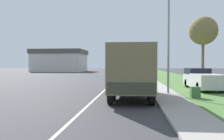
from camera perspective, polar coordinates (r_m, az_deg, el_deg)
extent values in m
plane|color=#38383A|center=(40.90, 2.09, -1.54)|extent=(180.00, 180.00, 0.00)
cube|color=silver|center=(40.90, 2.09, -1.54)|extent=(0.12, 120.00, 0.00)
cube|color=#9E9B93|center=(40.89, 8.40, -1.47)|extent=(1.80, 120.00, 0.12)
cube|color=#4C7538|center=(41.37, 14.50, -1.54)|extent=(7.00, 120.00, 0.02)
cube|color=#474C38|center=(15.98, 5.09, -0.28)|extent=(2.45, 1.85, 2.03)
cube|color=brown|center=(12.67, 5.04, 0.46)|extent=(2.45, 4.75, 2.55)
cube|color=#474C38|center=(10.41, 4.98, -4.84)|extent=(2.33, 0.10, 0.60)
cube|color=red|center=(10.42, -0.08, -3.72)|extent=(0.12, 0.06, 0.12)
cube|color=red|center=(10.41, 10.05, -3.75)|extent=(0.12, 0.06, 0.12)
cylinder|color=black|center=(15.99, 1.22, -4.02)|extent=(0.30, 1.18, 1.18)
cylinder|color=black|center=(15.98, 8.94, -4.04)|extent=(0.30, 1.18, 1.18)
cylinder|color=black|center=(11.64, -0.32, -6.05)|extent=(0.30, 1.18, 1.18)
cylinder|color=black|center=(11.63, 10.33, -6.08)|extent=(0.30, 1.18, 1.18)
cylinder|color=black|center=(13.05, 0.29, -5.24)|extent=(0.30, 1.18, 1.18)
cylinder|color=black|center=(13.04, 9.78, -5.27)|extent=(0.30, 1.18, 1.18)
cube|color=tan|center=(24.98, 3.97, -2.23)|extent=(1.90, 3.96, 0.69)
cube|color=black|center=(25.02, 3.98, -0.63)|extent=(1.67, 1.78, 0.71)
cylinder|color=black|center=(26.28, 2.18, -2.48)|extent=(0.20, 0.64, 0.64)
cylinder|color=black|center=(26.25, 5.88, -2.50)|extent=(0.20, 0.64, 0.64)
cylinder|color=black|center=(23.76, 1.85, -2.90)|extent=(0.20, 0.64, 0.64)
cylinder|color=black|center=(23.72, 5.95, -2.91)|extent=(0.20, 0.64, 0.64)
cube|color=navy|center=(40.53, 5.18, -0.79)|extent=(1.92, 4.25, 0.76)
cube|color=black|center=(40.59, 5.18, 0.29)|extent=(1.69, 1.91, 0.77)
cylinder|color=black|center=(41.91, 4.00, -1.04)|extent=(0.20, 0.64, 0.64)
cylinder|color=black|center=(41.91, 6.36, -1.04)|extent=(0.20, 0.64, 0.64)
cylinder|color=black|center=(39.19, 3.91, -1.21)|extent=(0.20, 0.64, 0.64)
cylinder|color=black|center=(39.19, 6.43, -1.21)|extent=(0.20, 0.64, 0.64)
cube|color=silver|center=(19.79, 22.60, -2.65)|extent=(1.93, 5.56, 0.98)
cube|color=black|center=(21.30, 21.32, -0.29)|extent=(1.78, 2.33, 0.56)
cube|color=silver|center=(18.65, 23.68, -1.21)|extent=(1.93, 3.22, 0.12)
cylinder|color=black|center=(21.35, 18.94, -3.24)|extent=(0.24, 0.76, 0.76)
cylinder|color=black|center=(21.82, 23.28, -3.18)|extent=(0.24, 0.76, 0.76)
cylinder|color=black|center=(17.83, 21.74, -4.17)|extent=(0.24, 0.76, 0.76)
cylinder|color=black|center=(18.38, 26.82, -4.06)|extent=(0.24, 0.76, 0.76)
cylinder|color=gray|center=(15.61, 14.55, 7.38)|extent=(0.14, 0.14, 7.24)
cylinder|color=brown|center=(27.11, 22.63, 2.25)|extent=(0.31, 0.31, 5.07)
sphere|color=olive|center=(27.38, 22.70, 9.43)|extent=(3.21, 3.21, 3.21)
cube|color=#3D7042|center=(14.69, 20.89, -5.45)|extent=(0.55, 0.45, 0.70)
cube|color=beige|center=(70.25, -13.42, 1.84)|extent=(15.08, 11.22, 5.38)
cube|color=#514C47|center=(70.36, -13.43, 4.58)|extent=(15.69, 11.67, 1.34)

